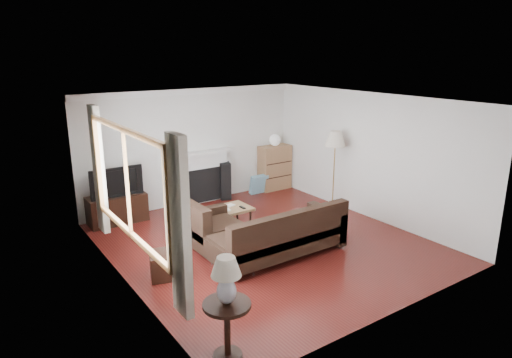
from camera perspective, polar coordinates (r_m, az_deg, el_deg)
room at (r=7.70m, az=1.26°, el=0.57°), size 5.10×5.60×2.54m
window at (r=6.37m, az=-15.82°, el=-0.53°), size 0.12×2.74×1.54m
curtain_near at (r=5.09m, az=-9.49°, el=-6.06°), size 0.10×0.35×2.10m
curtain_far at (r=7.83m, az=-19.05°, el=1.08°), size 0.10×0.35×2.10m
fireplace at (r=10.13m, az=-6.81°, el=0.25°), size 1.40×0.26×1.15m
tv_stand at (r=9.36m, az=-16.96°, el=-3.58°), size 1.11×0.50×0.55m
television at (r=9.20m, az=-17.24°, el=-0.23°), size 1.01×0.13×0.58m
speaker_left at (r=9.83m, az=-9.65°, el=-1.13°), size 0.31×0.35×0.89m
speaker_right at (r=10.35m, az=-3.90°, el=-0.22°), size 0.32×0.34×0.85m
bookshelf at (r=11.05m, az=2.34°, el=1.46°), size 0.78×0.37×1.07m
globe_lamp at (r=10.90m, az=2.38°, el=4.88°), size 0.27×0.27×0.27m
sectional_sofa at (r=7.49m, az=2.80°, el=-6.77°), size 2.49×1.82×0.80m
coffee_table at (r=8.59m, az=-4.18°, el=-5.12°), size 1.09×0.61×0.43m
footstool at (r=7.05m, az=-11.22°, el=-10.45°), size 0.57×0.57×0.38m
floor_lamp at (r=9.64m, az=9.71°, el=0.98°), size 0.55×0.55×1.69m
side_table at (r=5.25m, az=-3.61°, el=-18.32°), size 0.53×0.53×0.66m
table_lamp at (r=4.94m, az=-3.73°, el=-12.58°), size 0.33×0.33×0.53m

